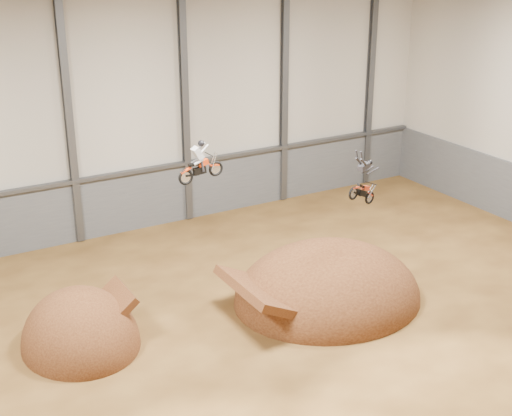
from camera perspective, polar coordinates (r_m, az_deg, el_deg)
The scene contains 12 objects.
floor at distance 30.03m, azimuth 0.93°, elevation -11.23°, with size 40.00×40.00×0.00m, color #4C3014.
back_wall at distance 40.03m, azimuth -10.22°, elevation 7.68°, with size 40.00×0.10×14.00m, color beige.
lower_band_back at distance 41.45m, azimuth -9.70°, elevation 0.58°, with size 39.80×0.18×3.50m, color #585B60.
steel_rail at distance 40.73m, azimuth -9.78°, elevation 2.89°, with size 39.80×0.35×0.20m, color #47494F.
steel_column_2 at distance 38.88m, azimuth -14.74°, elevation 6.93°, with size 0.40×0.36×13.90m, color #47494F.
steel_column_3 at distance 41.07m, azimuth -5.72°, elevation 8.24°, with size 0.40×0.36×13.90m, color #47494F.
steel_column_4 at distance 44.16m, azimuth 2.26°, elevation 9.24°, with size 0.40×0.36×13.90m, color #47494F.
steel_column_5 at distance 47.99m, azimuth 9.12°, elevation 9.95°, with size 0.40×0.36×13.90m, color #47494F.
takeoff_ramp at distance 31.19m, azimuth -13.79°, elevation -10.57°, with size 4.83×5.58×4.83m, color #3E1F0F.
landing_ramp at distance 33.95m, azimuth 5.73°, elevation -7.25°, with size 9.07×8.02×5.23m, color #3E1F0F.
fmx_rider_a at distance 29.88m, azimuth -4.41°, elevation 3.95°, with size 2.08×0.79×1.88m, color red, non-canonical shape.
fmx_rider_b at distance 31.89m, azimuth 8.39°, elevation 2.31°, with size 2.53×0.72×2.17m, color red, non-canonical shape.
Camera 1 is at (-13.12, -21.73, 16.05)m, focal length 50.00 mm.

